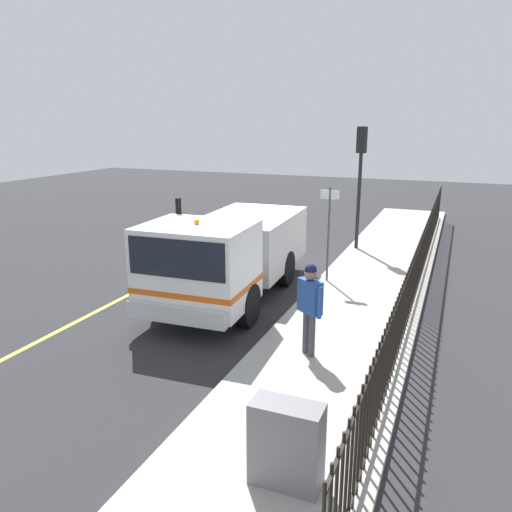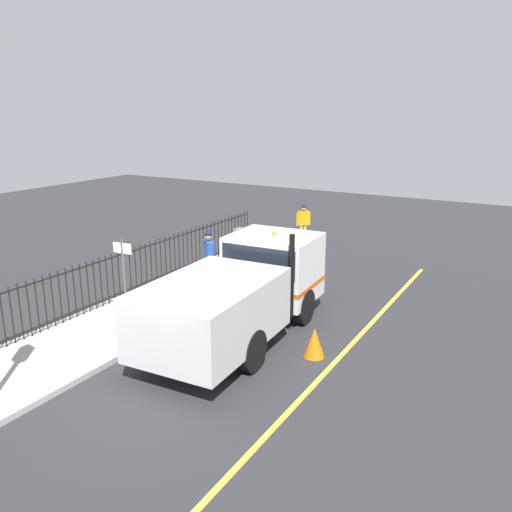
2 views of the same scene
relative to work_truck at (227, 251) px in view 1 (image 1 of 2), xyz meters
name	(u,v)px [view 1 (image 1 of 2)]	position (x,y,z in m)	size (l,w,h in m)	color
ground_plane	(271,271)	(0.13, 2.79, -1.29)	(52.52, 52.52, 0.00)	#2B2B2D
sidewalk_slab	(373,281)	(3.18, 2.79, -1.22)	(2.87, 23.87, 0.13)	#A3A099
lane_marking	(193,262)	(-2.56, 2.79, -1.28)	(0.12, 21.49, 0.01)	yellow
work_truck	(227,251)	(0.00, 0.00, 0.00)	(2.60, 6.34, 2.63)	white
worker_standing	(310,300)	(2.82, -2.40, -0.07)	(0.54, 0.48, 1.78)	#264C99
iron_fence	(421,258)	(4.39, 2.79, -0.43)	(0.04, 20.33, 1.44)	black
traffic_light_near	(361,163)	(2.03, 6.06, 1.74)	(0.33, 0.26, 4.08)	black
utility_cabinet	(286,444)	(3.56, -5.84, -0.62)	(0.86, 0.41, 1.07)	slate
traffic_cone	(165,275)	(-2.03, 0.27, -0.94)	(0.49, 0.49, 0.70)	orange
street_sign	(329,224)	(2.01, 2.13, 0.44)	(0.50, 0.06, 2.58)	#4C4C4C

